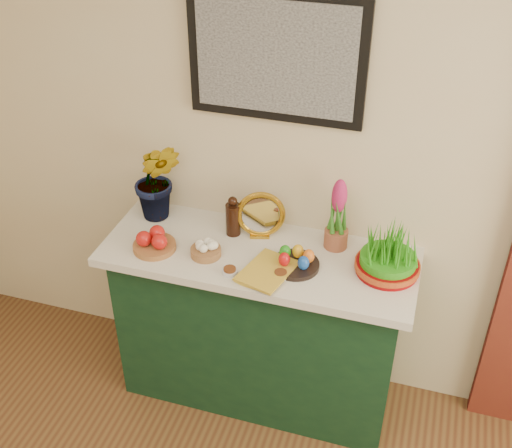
{
  "coord_description": "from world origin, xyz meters",
  "views": [
    {
      "loc": [
        0.41,
        -0.17,
        2.6
      ],
      "look_at": [
        -0.24,
        1.95,
        1.07
      ],
      "focal_mm": 45.0,
      "sensor_mm": 36.0,
      "label": 1
    }
  ],
  "objects": [
    {
      "name": "garlic_basket",
      "position": [
        -0.46,
        1.91,
        0.92
      ],
      "size": [
        0.14,
        0.14,
        0.08
      ],
      "color": "#A06C40",
      "rests_on": "tablecloth"
    },
    {
      "name": "egg_plate",
      "position": [
        -0.07,
        1.95,
        0.92
      ],
      "size": [
        0.21,
        0.21,
        0.09
      ],
      "color": "black",
      "rests_on": "tablecloth"
    },
    {
      "name": "apple_bowl",
      "position": [
        -0.7,
        1.89,
        0.93
      ],
      "size": [
        0.25,
        0.25,
        0.1
      ],
      "color": "#945C30",
      "rests_on": "tablecloth"
    },
    {
      "name": "spice_dish_left",
      "position": [
        -0.32,
        1.82,
        0.9
      ],
      "size": [
        0.07,
        0.07,
        0.03
      ],
      "color": "silver",
      "rests_on": "tablecloth"
    },
    {
      "name": "mirror",
      "position": [
        -0.28,
        2.13,
        1.0
      ],
      "size": [
        0.23,
        0.11,
        0.22
      ],
      "color": "gold",
      "rests_on": "tablecloth"
    },
    {
      "name": "hyacinth_green",
      "position": [
        -0.78,
        2.13,
        1.16
      ],
      "size": [
        0.3,
        0.26,
        0.54
      ],
      "primitive_type": "imported",
      "rotation": [
        0.0,
        0.0,
        0.15
      ],
      "color": "#317821",
      "rests_on": "tablecloth"
    },
    {
      "name": "book",
      "position": [
        -0.26,
        1.89,
        0.91
      ],
      "size": [
        0.23,
        0.29,
        0.03
      ],
      "primitive_type": "imported",
      "rotation": [
        0.0,
        0.0,
        -0.27
      ],
      "color": "gold",
      "rests_on": "tablecloth"
    },
    {
      "name": "vinegar_cruet",
      "position": [
        -0.4,
        2.1,
        0.98
      ],
      "size": [
        0.07,
        0.07,
        0.2
      ],
      "color": "black",
      "rests_on": "tablecloth"
    },
    {
      "name": "hyacinth_pink",
      "position": [
        0.07,
        2.14,
        1.04
      ],
      "size": [
        0.11,
        0.11,
        0.35
      ],
      "color": "#9A5338",
      "rests_on": "tablecloth"
    },
    {
      "name": "tablecloth",
      "position": [
        -0.24,
        2.0,
        0.87
      ],
      "size": [
        1.4,
        0.55,
        0.04
      ],
      "primitive_type": "cube",
      "color": "silver",
      "rests_on": "sideboard"
    },
    {
      "name": "wheatgrass_sabzeh",
      "position": [
        0.31,
        2.03,
        0.99
      ],
      "size": [
        0.28,
        0.28,
        0.22
      ],
      "color": "#7E0307",
      "rests_on": "tablecloth"
    },
    {
      "name": "sideboard",
      "position": [
        -0.24,
        2.0,
        0.42
      ],
      "size": [
        1.3,
        0.45,
        0.85
      ],
      "primitive_type": "cube",
      "color": "#13351C",
      "rests_on": "ground"
    },
    {
      "name": "spice_dish_right",
      "position": [
        -0.11,
        1.86,
        0.9
      ],
      "size": [
        0.07,
        0.07,
        0.03
      ],
      "color": "silver",
      "rests_on": "tablecloth"
    }
  ]
}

